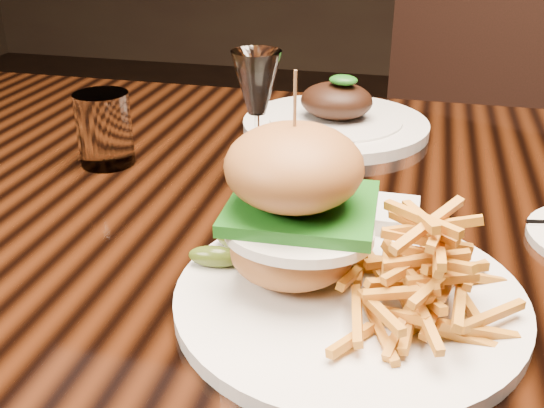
% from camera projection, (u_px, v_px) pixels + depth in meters
% --- Properties ---
extents(dining_table, '(1.60, 0.90, 0.75)m').
position_uv_depth(dining_table, '(328.00, 247.00, 0.85)').
color(dining_table, black).
rests_on(dining_table, ground).
extents(burger_plate, '(0.33, 0.33, 0.22)m').
position_uv_depth(burger_plate, '(350.00, 249.00, 0.58)').
color(burger_plate, silver).
rests_on(burger_plate, dining_table).
extents(ramekin, '(0.08, 0.08, 0.03)m').
position_uv_depth(ramekin, '(385.00, 220.00, 0.72)').
color(ramekin, silver).
rests_on(ramekin, dining_table).
extents(wine_glass, '(0.06, 0.06, 0.17)m').
position_uv_depth(wine_glass, '(257.00, 88.00, 0.81)').
color(wine_glass, white).
rests_on(wine_glass, dining_table).
extents(water_tumbler, '(0.08, 0.08, 0.10)m').
position_uv_depth(water_tumbler, '(105.00, 129.00, 0.89)').
color(water_tumbler, white).
rests_on(water_tumbler, dining_table).
extents(far_dish, '(0.30, 0.30, 0.10)m').
position_uv_depth(far_dish, '(336.00, 120.00, 1.03)').
color(far_dish, silver).
rests_on(far_dish, dining_table).
extents(chair_far, '(0.60, 0.60, 0.95)m').
position_uv_depth(chair_far, '(451.00, 134.00, 1.64)').
color(chair_far, black).
rests_on(chair_far, ground).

